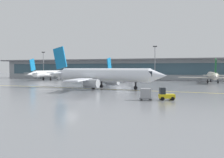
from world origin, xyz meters
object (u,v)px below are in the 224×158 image
(gate_airplane_0, at_px, (49,74))
(baggage_tug, at_px, (165,95))
(apron_light_mast_0, at_px, (43,64))
(apron_light_mast_1, at_px, (155,62))
(taxiing_regional_jet, at_px, (103,75))
(gate_airplane_2, at_px, (213,76))
(gate_airplane_1, at_px, (120,75))
(cargo_dolly_lead, at_px, (146,94))

(gate_airplane_0, height_order, baggage_tug, gate_airplane_0)
(baggage_tug, height_order, apron_light_mast_0, apron_light_mast_0)
(apron_light_mast_1, bearing_deg, baggage_tug, -77.79)
(baggage_tug, relative_size, apron_light_mast_0, 0.22)
(taxiing_regional_jet, relative_size, apron_light_mast_1, 2.33)
(taxiing_regional_jet, xyz_separation_m, apron_light_mast_0, (-52.02, 50.77, 3.98))
(taxiing_regional_jet, distance_m, baggage_tug, 28.64)
(apron_light_mast_0, xyz_separation_m, apron_light_mast_1, (56.04, 0.00, 0.72))
(apron_light_mast_0, bearing_deg, taxiing_regional_jet, -44.30)
(gate_airplane_0, bearing_deg, apron_light_mast_1, -72.70)
(gate_airplane_0, distance_m, gate_airplane_2, 68.98)
(gate_airplane_1, bearing_deg, cargo_dolly_lead, -154.81)
(taxiing_regional_jet, bearing_deg, gate_airplane_2, 60.08)
(baggage_tug, height_order, cargo_dolly_lead, baggage_tug)
(cargo_dolly_lead, bearing_deg, apron_light_mast_1, 78.35)
(gate_airplane_2, distance_m, apron_light_mast_1, 27.07)
(baggage_tug, bearing_deg, gate_airplane_2, 61.14)
(gate_airplane_1, distance_m, baggage_tug, 62.48)
(cargo_dolly_lead, relative_size, apron_light_mast_1, 0.17)
(taxiing_regional_jet, bearing_deg, baggage_tug, -41.20)
(taxiing_regional_jet, bearing_deg, cargo_dolly_lead, -47.62)
(gate_airplane_2, bearing_deg, gate_airplane_0, 84.51)
(gate_airplane_1, bearing_deg, apron_light_mast_0, 75.04)
(baggage_tug, xyz_separation_m, apron_light_mast_1, (-15.49, 71.59, 7.25))
(cargo_dolly_lead, bearing_deg, apron_light_mast_0, 111.91)
(gate_airplane_2, xyz_separation_m, taxiing_regional_jet, (-27.31, -38.17, 0.88))
(gate_airplane_2, xyz_separation_m, apron_light_mast_0, (-79.33, 12.60, 4.86))
(taxiing_regional_jet, xyz_separation_m, apron_light_mast_1, (4.01, 50.77, 4.70))
(apron_light_mast_0, bearing_deg, baggage_tug, -45.02)
(gate_airplane_1, distance_m, cargo_dolly_lead, 62.36)
(gate_airplane_1, bearing_deg, gate_airplane_0, 87.85)
(gate_airplane_1, xyz_separation_m, apron_light_mast_0, (-45.23, 14.94, 4.66))
(apron_light_mast_0, bearing_deg, gate_airplane_2, -9.02)
(gate_airplane_2, xyz_separation_m, cargo_dolly_lead, (-10.89, -60.19, -1.51))
(gate_airplane_0, distance_m, cargo_dolly_lead, 84.39)
(gate_airplane_0, distance_m, baggage_tug, 85.69)
(gate_airplane_0, xyz_separation_m, cargo_dolly_lead, (58.09, -61.19, -1.73))
(gate_airplane_2, distance_m, taxiing_regional_jet, 46.94)
(taxiing_regional_jet, height_order, apron_light_mast_1, apron_light_mast_1)
(gate_airplane_2, xyz_separation_m, baggage_tug, (-7.80, -58.99, -1.67))
(gate_airplane_0, height_order, gate_airplane_2, gate_airplane_0)
(gate_airplane_1, height_order, baggage_tug, gate_airplane_1)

